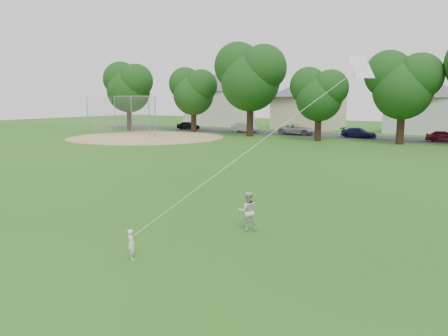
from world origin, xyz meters
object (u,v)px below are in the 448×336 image
Objects in this scene: toddler at (131,244)px; older_boy at (248,211)px; baseball_backstop at (129,116)px; kite at (264,139)px.

toddler is 4.36m from older_boy.
baseball_backstop is at bearing -78.49° from older_boy.
older_boy is 2.52m from kite.
older_boy reaches higher than toddler.
toddler is at bearing 32.53° from older_boy.
older_boy is 0.13× the size of baseball_backstop.
kite is 0.99× the size of baseball_backstop.
older_boy is at bearing -85.79° from toddler.
toddler is at bearing -112.37° from kite.
kite is at bearing 169.01° from older_boy.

